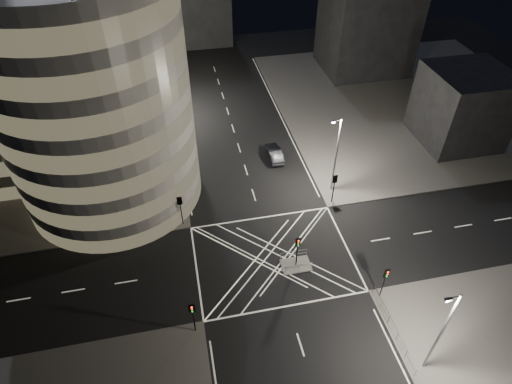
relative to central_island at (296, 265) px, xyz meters
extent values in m
plane|color=black|center=(-2.00, 1.50, -0.07)|extent=(120.00, 120.00, 0.00)
cube|color=#575452|center=(-31.00, 28.50, 0.00)|extent=(42.00, 42.00, 0.15)
cube|color=#575452|center=(27.00, 28.50, 0.00)|extent=(42.00, 42.00, 0.15)
cube|color=slate|center=(0.00, 0.00, 0.00)|extent=(3.00, 2.00, 0.15)
cylinder|color=gray|center=(-18.00, 15.50, 12.57)|extent=(20.00, 20.00, 25.00)
cube|color=gray|center=(-28.00, 25.50, 12.57)|extent=(20.00, 18.00, 25.00)
cube|color=gray|center=(-24.00, 43.50, 11.07)|extent=(24.00, 16.00, 22.00)
cube|color=black|center=(24.00, 41.50, 7.58)|extent=(14.00, 12.00, 15.00)
cube|color=black|center=(28.00, 17.50, 5.08)|extent=(10.00, 10.00, 10.00)
cylinder|color=black|center=(-12.50, 10.50, 1.94)|extent=(0.32, 0.32, 3.72)
ellipsoid|color=black|center=(-12.50, 10.50, 4.88)|extent=(3.92, 3.92, 4.51)
cylinder|color=black|center=(-12.50, 16.50, 2.02)|extent=(0.32, 0.32, 3.90)
ellipsoid|color=black|center=(-12.50, 16.50, 5.21)|extent=(4.49, 4.49, 5.16)
cylinder|color=black|center=(-12.50, 22.50, 1.71)|extent=(0.32, 0.32, 3.27)
ellipsoid|color=black|center=(-12.50, 22.50, 4.40)|extent=(3.83, 3.83, 4.41)
cylinder|color=black|center=(-12.50, 28.50, 1.92)|extent=(0.32, 0.32, 3.69)
ellipsoid|color=black|center=(-12.50, 28.50, 5.32)|extent=(5.64, 5.64, 6.49)
cylinder|color=black|center=(-12.50, 34.50, 1.86)|extent=(0.32, 0.32, 3.56)
ellipsoid|color=black|center=(-12.50, 34.50, 4.88)|extent=(4.53, 4.53, 5.21)
cylinder|color=black|center=(-10.80, 8.30, 1.57)|extent=(0.12, 0.12, 3.00)
cube|color=black|center=(-10.80, 8.30, 3.52)|extent=(0.28, 0.22, 0.90)
cube|color=black|center=(-10.80, 8.30, 3.52)|extent=(0.55, 0.04, 1.10)
cylinder|color=black|center=(-10.80, -5.30, 1.57)|extent=(0.12, 0.12, 3.00)
cube|color=black|center=(-10.80, -5.30, 3.52)|extent=(0.28, 0.22, 0.90)
cube|color=black|center=(-10.80, -5.30, 3.52)|extent=(0.55, 0.04, 1.10)
cylinder|color=black|center=(6.80, 8.30, 1.57)|extent=(0.12, 0.12, 3.00)
cube|color=black|center=(6.80, 8.30, 3.52)|extent=(0.28, 0.22, 0.90)
cube|color=black|center=(6.80, 8.30, 3.52)|extent=(0.55, 0.04, 1.10)
cylinder|color=black|center=(6.80, -5.30, 1.57)|extent=(0.12, 0.12, 3.00)
cube|color=black|center=(6.80, -5.30, 3.52)|extent=(0.28, 0.22, 0.90)
cube|color=black|center=(6.80, -5.30, 3.52)|extent=(0.55, 0.04, 1.10)
cylinder|color=black|center=(0.00, 0.00, 1.57)|extent=(0.12, 0.12, 3.00)
cube|color=black|center=(0.00, 0.00, 3.52)|extent=(0.28, 0.22, 0.90)
cube|color=black|center=(0.00, 0.00, 3.52)|extent=(0.55, 0.04, 1.10)
cylinder|color=slate|center=(-11.50, 13.50, 5.08)|extent=(0.20, 0.20, 10.00)
cylinder|color=slate|center=(-11.05, 13.50, 9.93)|extent=(0.90, 0.10, 0.10)
cube|color=slate|center=(-10.60, 13.50, 9.83)|extent=(0.50, 0.25, 0.18)
cube|color=white|center=(-10.60, 13.50, 9.72)|extent=(0.42, 0.20, 0.05)
cylinder|color=slate|center=(-11.50, 31.50, 5.08)|extent=(0.20, 0.20, 10.00)
cylinder|color=slate|center=(-11.05, 31.50, 9.93)|extent=(0.90, 0.10, 0.10)
cube|color=slate|center=(-10.60, 31.50, 9.83)|extent=(0.50, 0.25, 0.18)
cube|color=white|center=(-10.60, 31.50, 9.72)|extent=(0.42, 0.20, 0.05)
cylinder|color=slate|center=(7.50, 10.50, 5.08)|extent=(0.20, 0.20, 10.00)
cylinder|color=slate|center=(7.05, 10.50, 9.93)|extent=(0.90, 0.10, 0.10)
cube|color=slate|center=(6.60, 10.50, 9.83)|extent=(0.50, 0.25, 0.18)
cube|color=white|center=(6.60, 10.50, 9.72)|extent=(0.42, 0.20, 0.05)
cylinder|color=slate|center=(7.50, -12.50, 5.08)|extent=(0.20, 0.20, 10.00)
cylinder|color=slate|center=(7.05, -12.50, 9.93)|extent=(0.90, 0.10, 0.10)
cube|color=slate|center=(6.60, -12.50, 9.83)|extent=(0.50, 0.25, 0.18)
cube|color=white|center=(6.60, -12.50, 9.72)|extent=(0.42, 0.20, 0.05)
cube|color=slate|center=(6.30, -10.65, 0.62)|extent=(0.06, 11.70, 1.10)
cube|color=slate|center=(0.00, -0.90, 0.62)|extent=(2.80, 0.06, 1.10)
cube|color=slate|center=(0.00, 0.90, 0.62)|extent=(2.80, 0.06, 1.10)
imported|color=black|center=(2.17, 18.22, 0.72)|extent=(1.71, 4.82, 1.58)
camera|label=1|loc=(-9.76, -26.33, 34.61)|focal=30.00mm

